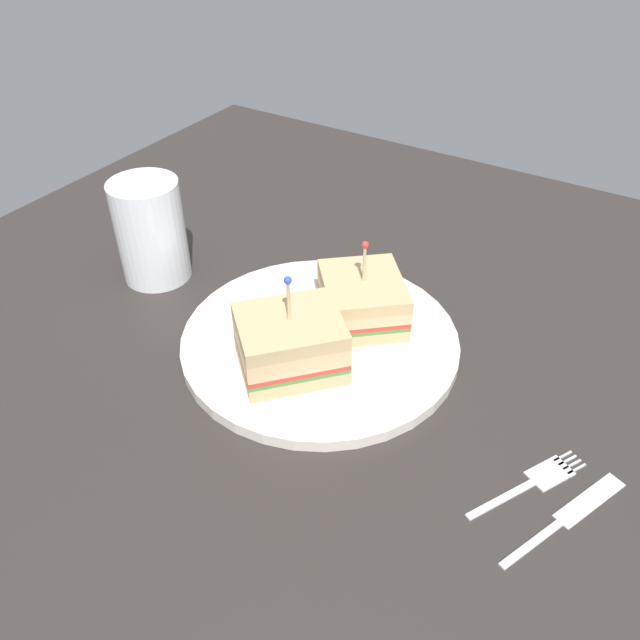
# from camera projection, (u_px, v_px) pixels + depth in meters

# --- Properties ---
(ground_plane) EXTENTS (0.99, 0.99, 0.02)m
(ground_plane) POSITION_uv_depth(u_px,v_px,m) (320.00, 353.00, 0.64)
(ground_plane) COLOR #2D2826
(plate) EXTENTS (0.27, 0.27, 0.01)m
(plate) POSITION_uv_depth(u_px,v_px,m) (320.00, 340.00, 0.63)
(plate) COLOR silver
(plate) RESTS_ON ground_plane
(sandwich_half_front) EXTENTS (0.12, 0.12, 0.09)m
(sandwich_half_front) POSITION_uv_depth(u_px,v_px,m) (362.00, 300.00, 0.63)
(sandwich_half_front) COLOR tan
(sandwich_half_front) RESTS_ON plate
(sandwich_half_back) EXTENTS (0.12, 0.12, 0.10)m
(sandwich_half_back) POSITION_uv_depth(u_px,v_px,m) (288.00, 342.00, 0.58)
(sandwich_half_back) COLOR tan
(sandwich_half_back) RESTS_ON plate
(drink_glass) EXTENTS (0.08, 0.08, 0.12)m
(drink_glass) POSITION_uv_depth(u_px,v_px,m) (151.00, 234.00, 0.70)
(drink_glass) COLOR gold
(drink_glass) RESTS_ON ground_plane
(fork) EXTENTS (0.07, 0.11, 0.00)m
(fork) POSITION_uv_depth(u_px,v_px,m) (538.00, 479.00, 0.50)
(fork) COLOR silver
(fork) RESTS_ON ground_plane
(knife) EXTENTS (0.06, 0.13, 0.00)m
(knife) POSITION_uv_depth(u_px,v_px,m) (571.00, 514.00, 0.48)
(knife) COLOR silver
(knife) RESTS_ON ground_plane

